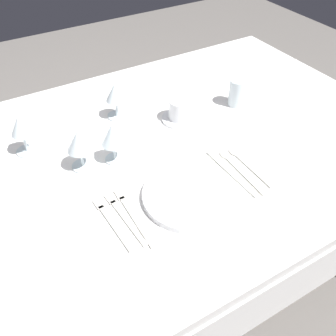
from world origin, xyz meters
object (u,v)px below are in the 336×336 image
(coffee_cup_left, at_px, (181,109))
(wine_glass_centre, at_px, (113,136))
(spoon_dessert, at_px, (245,162))
(dinner_plate, at_px, (190,195))
(wine_glass_far, at_px, (115,95))
(fork_outer, at_px, (132,214))
(dinner_knife, at_px, (232,174))
(fork_salad, at_px, (111,221))
(drink_tumbler, at_px, (237,94))
(spoon_soup, at_px, (236,167))
(wine_glass_left, at_px, (79,143))
(fork_inner, at_px, (123,216))
(wine_glass_right, at_px, (21,128))

(coffee_cup_left, xyz_separation_m, wine_glass_centre, (-0.29, -0.08, 0.05))
(spoon_dessert, bearing_deg, dinner_plate, -170.18)
(wine_glass_centre, distance_m, wine_glass_far, 0.24)
(fork_outer, relative_size, dinner_knife, 0.97)
(dinner_knife, xyz_separation_m, wine_glass_centre, (-0.27, 0.24, 0.09))
(fork_salad, relative_size, dinner_knife, 0.89)
(fork_salad, xyz_separation_m, drink_tumbler, (0.64, 0.29, 0.04))
(spoon_soup, height_order, wine_glass_left, wine_glass_left)
(fork_outer, distance_m, fork_inner, 0.02)
(drink_tumbler, bearing_deg, wine_glass_right, 171.19)
(dinner_plate, distance_m, drink_tumbler, 0.53)
(wine_glass_left, bearing_deg, fork_inner, -86.23)
(fork_outer, xyz_separation_m, wine_glass_left, (-0.04, 0.25, 0.09))
(wine_glass_far, bearing_deg, dinner_knife, -70.45)
(wine_glass_right, bearing_deg, wine_glass_far, 6.35)
(dinner_plate, distance_m, fork_salad, 0.23)
(wine_glass_far, xyz_separation_m, drink_tumbler, (0.42, -0.15, -0.05))
(spoon_soup, bearing_deg, wine_glass_left, 148.85)
(wine_glass_centre, bearing_deg, fork_salad, -117.62)
(wine_glass_left, bearing_deg, coffee_cup_left, 9.22)
(spoon_soup, relative_size, wine_glass_right, 1.65)
(dinner_plate, xyz_separation_m, fork_inner, (-0.19, 0.03, -0.01))
(spoon_soup, xyz_separation_m, wine_glass_far, (-0.19, 0.44, 0.09))
(fork_salad, height_order, wine_glass_far, wine_glass_far)
(fork_outer, distance_m, wine_glass_left, 0.27)
(dinner_plate, relative_size, wine_glass_left, 2.03)
(wine_glass_centre, xyz_separation_m, wine_glass_left, (-0.10, 0.02, -0.00))
(fork_inner, xyz_separation_m, fork_salad, (-0.04, 0.00, 0.00))
(dinner_plate, bearing_deg, drink_tumbler, 37.59)
(dinner_plate, distance_m, dinner_knife, 0.16)
(dinner_plate, relative_size, fork_outer, 1.17)
(spoon_dessert, bearing_deg, wine_glass_far, 117.73)
(spoon_dessert, distance_m, wine_glass_far, 0.50)
(fork_inner, xyz_separation_m, coffee_cup_left, (0.37, 0.31, 0.04))
(fork_outer, bearing_deg, spoon_dessert, 2.12)
(fork_outer, height_order, wine_glass_far, wine_glass_far)
(fork_inner, distance_m, spoon_dessert, 0.42)
(coffee_cup_left, xyz_separation_m, wine_glass_left, (-0.39, -0.06, 0.05))
(spoon_dessert, bearing_deg, fork_outer, -177.88)
(fork_inner, height_order, dinner_knife, same)
(fork_salad, bearing_deg, wine_glass_left, 85.31)
(wine_glass_left, bearing_deg, spoon_soup, -31.15)
(fork_salad, relative_size, wine_glass_centre, 1.55)
(fork_inner, bearing_deg, coffee_cup_left, 39.63)
(fork_salad, xyz_separation_m, wine_glass_right, (-0.11, 0.40, 0.09))
(spoon_dessert, bearing_deg, coffee_cup_left, 98.33)
(fork_inner, bearing_deg, wine_glass_right, 109.28)
(wine_glass_right, bearing_deg, spoon_dessert, -35.31)
(wine_glass_right, height_order, wine_glass_far, wine_glass_right)
(fork_inner, bearing_deg, fork_salad, 177.80)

